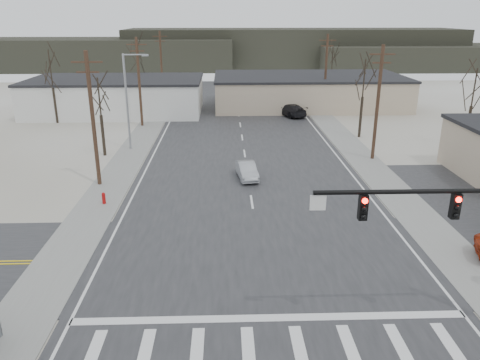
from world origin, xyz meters
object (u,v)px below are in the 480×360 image
object	(u,v)px
traffic_signal_mast	(480,228)
car_far_a	(291,110)
sedan_crossing	(247,170)
car_far_b	(231,84)
fire_hydrant	(104,198)

from	to	relation	value
traffic_signal_mast	car_far_a	size ratio (longest dim) A/B	1.69
sedan_crossing	car_far_b	bearing A→B (deg)	82.85
car_far_b	fire_hydrant	bearing A→B (deg)	-108.88
car_far_b	traffic_signal_mast	bearing A→B (deg)	-91.48
traffic_signal_mast	car_far_a	world-z (taller)	traffic_signal_mast
car_far_a	car_far_b	xyz separation A→B (m)	(-7.33, 24.29, -0.09)
traffic_signal_mast	car_far_a	xyz separation A→B (m)	(-1.27, 43.08, -3.86)
fire_hydrant	sedan_crossing	size ratio (longest dim) A/B	0.23
traffic_signal_mast	car_far_b	distance (m)	68.04
fire_hydrant	car_far_b	xyz separation A→B (m)	(9.49, 53.17, 0.27)
fire_hydrant	car_far_b	bearing A→B (deg)	79.88
traffic_signal_mast	car_far_b	world-z (taller)	traffic_signal_mast
sedan_crossing	car_far_b	distance (m)	48.12
sedan_crossing	car_far_b	world-z (taller)	car_far_b
fire_hydrant	sedan_crossing	world-z (taller)	sedan_crossing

